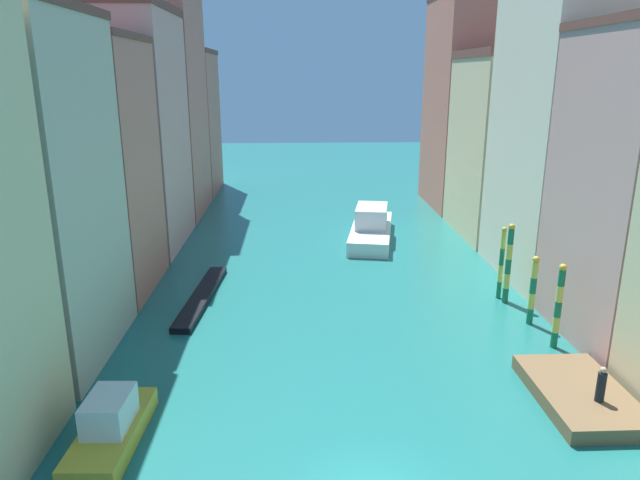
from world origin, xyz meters
The scene contains 18 objects.
ground_plane centered at (0.00, 24.50, 0.00)m, with size 154.00×154.00×0.00m, color #1E6B66.
building_left_1 centered at (-15.40, 10.89, 8.24)m, with size 7.55×9.34×16.47m.
building_left_2 centered at (-15.40, 19.95, 7.89)m, with size 7.55×8.65×15.76m.
building_left_3 centered at (-15.40, 30.22, 9.25)m, with size 7.55×11.11×18.48m.
building_left_4 centered at (-15.40, 41.59, 10.86)m, with size 7.55×11.04×21.70m.
building_left_5 centered at (-15.40, 52.28, 8.06)m, with size 7.55×9.94×16.11m.
building_right_2 centered at (15.40, 21.30, 10.43)m, with size 7.55×10.51×20.84m.
building_right_3 centered at (15.40, 32.29, 7.71)m, with size 7.55×10.87×15.39m.
building_right_4 centered at (15.40, 43.63, 10.69)m, with size 7.55×11.42×21.36m.
waterfront_dock centered at (9.59, 5.45, 0.33)m, with size 3.63×6.08×0.65m.
person_on_dock centered at (9.83, 4.43, 1.36)m, with size 0.36×0.36×1.53m.
mooring_pole_0 centered at (10.68, 10.49, 2.30)m, with size 0.38×0.38×4.49m.
mooring_pole_1 centered at (10.56, 13.36, 2.04)m, with size 0.38×0.38×3.97m.
mooring_pole_2 centered at (10.29, 16.48, 2.55)m, with size 0.39×0.39×4.98m.
mooring_pole_3 centered at (10.13, 17.22, 2.34)m, with size 0.31×0.31×4.58m.
vaporetto_white centered at (3.86, 30.68, 1.02)m, with size 5.06×11.17×2.85m.
gondola_black centered at (-8.34, 17.76, 0.18)m, with size 1.92×10.20×0.37m.
motorboat_0 centered at (-9.48, 3.40, 0.71)m, with size 2.21×5.51×1.98m.
Camera 1 is at (-2.38, -15.67, 13.46)m, focal length 32.19 mm.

